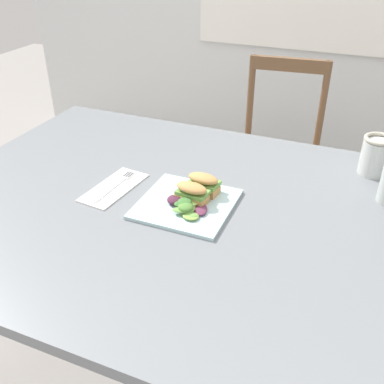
{
  "coord_description": "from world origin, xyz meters",
  "views": [
    {
      "loc": [
        0.36,
        -0.87,
        1.39
      ],
      "look_at": [
        -0.04,
        0.09,
        0.76
      ],
      "focal_mm": 41.4,
      "sensor_mm": 36.0,
      "label": 1
    }
  ],
  "objects_px": {
    "chair_wooden_far": "(277,155)",
    "mason_jar_iced_tea": "(375,157)",
    "sandwich_half_back": "(203,183)",
    "dining_table": "(175,234)",
    "plate_lunch": "(186,204)",
    "fork_on_napkin": "(117,184)",
    "sandwich_half_front": "(192,193)"
  },
  "relations": [
    {
      "from": "fork_on_napkin",
      "to": "mason_jar_iced_tea",
      "type": "relative_size",
      "value": 1.57
    },
    {
      "from": "plate_lunch",
      "to": "sandwich_half_back",
      "type": "relative_size",
      "value": 2.64
    },
    {
      "from": "plate_lunch",
      "to": "fork_on_napkin",
      "type": "distance_m",
      "value": 0.23
    },
    {
      "from": "plate_lunch",
      "to": "fork_on_napkin",
      "type": "xyz_separation_m",
      "value": [
        -0.23,
        0.02,
        0.0
      ]
    },
    {
      "from": "chair_wooden_far",
      "to": "sandwich_half_back",
      "type": "bearing_deg",
      "value": -91.54
    },
    {
      "from": "sandwich_half_back",
      "to": "chair_wooden_far",
      "type": "bearing_deg",
      "value": 88.46
    },
    {
      "from": "plate_lunch",
      "to": "mason_jar_iced_tea",
      "type": "bearing_deg",
      "value": 40.49
    },
    {
      "from": "dining_table",
      "to": "sandwich_half_front",
      "type": "relative_size",
      "value": 15.01
    },
    {
      "from": "mason_jar_iced_tea",
      "to": "dining_table",
      "type": "bearing_deg",
      "value": -141.65
    },
    {
      "from": "mason_jar_iced_tea",
      "to": "plate_lunch",
      "type": "bearing_deg",
      "value": -139.51
    },
    {
      "from": "mason_jar_iced_tea",
      "to": "fork_on_napkin",
      "type": "bearing_deg",
      "value": -151.76
    },
    {
      "from": "sandwich_half_front",
      "to": "fork_on_napkin",
      "type": "height_order",
      "value": "sandwich_half_front"
    },
    {
      "from": "dining_table",
      "to": "mason_jar_iced_tea",
      "type": "distance_m",
      "value": 0.64
    },
    {
      "from": "chair_wooden_far",
      "to": "fork_on_napkin",
      "type": "bearing_deg",
      "value": -105.89
    },
    {
      "from": "dining_table",
      "to": "plate_lunch",
      "type": "xyz_separation_m",
      "value": [
        0.03,
        -0.0,
        0.11
      ]
    },
    {
      "from": "dining_table",
      "to": "sandwich_half_back",
      "type": "relative_size",
      "value": 15.01
    },
    {
      "from": "dining_table",
      "to": "mason_jar_iced_tea",
      "type": "relative_size",
      "value": 11.73
    },
    {
      "from": "chair_wooden_far",
      "to": "mason_jar_iced_tea",
      "type": "distance_m",
      "value": 0.8
    },
    {
      "from": "chair_wooden_far",
      "to": "mason_jar_iced_tea",
      "type": "relative_size",
      "value": 7.33
    },
    {
      "from": "sandwich_half_back",
      "to": "mason_jar_iced_tea",
      "type": "bearing_deg",
      "value": 36.59
    },
    {
      "from": "fork_on_napkin",
      "to": "mason_jar_iced_tea",
      "type": "distance_m",
      "value": 0.77
    },
    {
      "from": "sandwich_half_front",
      "to": "plate_lunch",
      "type": "bearing_deg",
      "value": -145.0
    },
    {
      "from": "chair_wooden_far",
      "to": "plate_lunch",
      "type": "bearing_deg",
      "value": -92.75
    },
    {
      "from": "fork_on_napkin",
      "to": "sandwich_half_back",
      "type": "bearing_deg",
      "value": 10.46
    },
    {
      "from": "dining_table",
      "to": "plate_lunch",
      "type": "bearing_deg",
      "value": -1.11
    },
    {
      "from": "sandwich_half_back",
      "to": "dining_table",
      "type": "bearing_deg",
      "value": -130.88
    },
    {
      "from": "dining_table",
      "to": "chair_wooden_far",
      "type": "bearing_deg",
      "value": 85.23
    },
    {
      "from": "dining_table",
      "to": "sandwich_half_back",
      "type": "bearing_deg",
      "value": 49.12
    },
    {
      "from": "chair_wooden_far",
      "to": "sandwich_half_back",
      "type": "xyz_separation_m",
      "value": [
        -0.02,
        -0.92,
        0.33
      ]
    },
    {
      "from": "chair_wooden_far",
      "to": "sandwich_half_back",
      "type": "distance_m",
      "value": 0.97
    },
    {
      "from": "sandwich_half_front",
      "to": "mason_jar_iced_tea",
      "type": "xyz_separation_m",
      "value": [
        0.44,
        0.38,
        0.01
      ]
    },
    {
      "from": "plate_lunch",
      "to": "sandwich_half_front",
      "type": "height_order",
      "value": "sandwich_half_front"
    }
  ]
}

